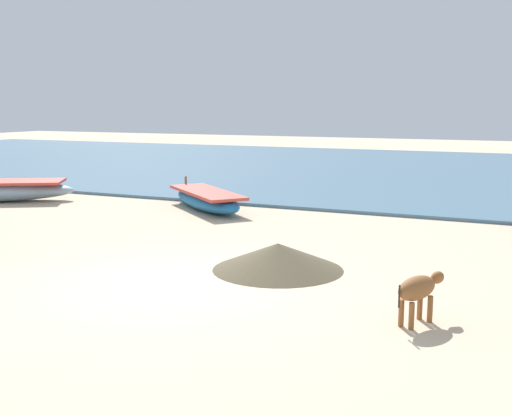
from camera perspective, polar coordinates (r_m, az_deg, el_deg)
name	(u,v)px	position (r m, az deg, el deg)	size (l,w,h in m)	color
ground	(171,285)	(8.86, -7.85, -7.07)	(80.00, 80.00, 0.00)	beige
sea_water	(403,170)	(24.46, 13.34, 3.41)	(60.00, 20.00, 0.08)	slate
fishing_boat_4	(207,199)	(15.06, -4.54, 0.81)	(3.13, 2.84, 0.66)	#1E669E
calf_far_brown	(418,289)	(7.42, 14.70, -7.26)	(0.52, 0.85, 0.57)	brown
debris_pile_0	(278,256)	(9.55, 2.03, -4.48)	(2.03, 2.03, 0.42)	brown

